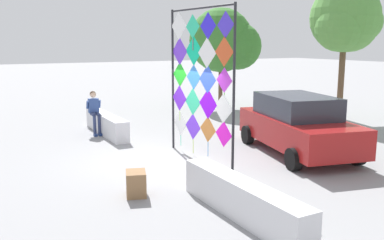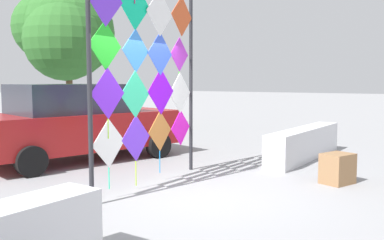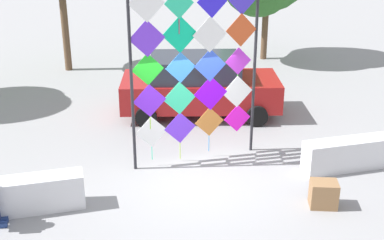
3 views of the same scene
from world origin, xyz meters
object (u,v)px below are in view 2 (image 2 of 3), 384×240
at_px(kite_display_rack, 148,47).
at_px(cardboard_box_large, 338,169).
at_px(tree_broadleaf, 65,35).
at_px(parked_car, 78,122).

bearing_deg(kite_display_rack, cardboard_box_large, -54.17).
relative_size(kite_display_rack, cardboard_box_large, 7.89).
bearing_deg(cardboard_box_large, tree_broadleaf, 74.61).
xyz_separation_m(kite_display_rack, parked_car, (0.91, 2.87, -1.51)).
bearing_deg(cardboard_box_large, parked_car, 100.69).
xyz_separation_m(cardboard_box_large, tree_broadleaf, (2.99, 10.87, 3.26)).
distance_m(parked_car, cardboard_box_large, 5.73).
relative_size(parked_car, tree_broadleaf, 0.90).
bearing_deg(kite_display_rack, parked_car, 72.40).
height_order(cardboard_box_large, tree_broadleaf, tree_broadleaf).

